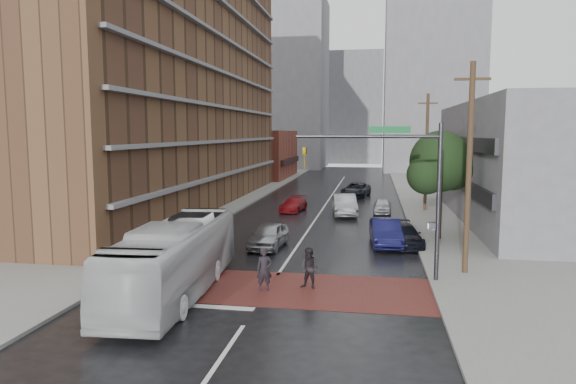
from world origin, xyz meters
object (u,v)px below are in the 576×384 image
(transit_bus, at_px, (176,259))
(pedestrian_a, at_px, (264,270))
(car_parked_far, at_px, (382,206))
(car_travel_a, at_px, (269,235))
(suv_travel, at_px, (356,190))
(car_parked_mid, at_px, (404,235))
(car_parked_near, at_px, (386,233))
(car_travel_c, at_px, (294,204))
(car_travel_b, at_px, (345,205))
(pedestrian_b, at_px, (310,268))

(transit_bus, xyz_separation_m, pedestrian_a, (3.55, 1.08, -0.60))
(transit_bus, xyz_separation_m, car_parked_far, (8.87, 23.64, -0.91))
(car_travel_a, height_order, suv_travel, car_travel_a)
(car_parked_mid, bearing_deg, transit_bus, -140.52)
(pedestrian_a, xyz_separation_m, car_parked_far, (5.31, 22.56, -0.31))
(pedestrian_a, bearing_deg, car_parked_mid, 33.09)
(car_parked_near, bearing_deg, car_parked_mid, 0.82)
(transit_bus, bearing_deg, pedestrian_a, 13.59)
(car_travel_c, distance_m, car_parked_mid, 15.03)
(pedestrian_a, relative_size, car_parked_far, 0.51)
(car_travel_a, bearing_deg, car_travel_b, 77.77)
(car_parked_mid, bearing_deg, suv_travel, 90.41)
(car_parked_far, bearing_deg, car_parked_mid, -83.02)
(transit_bus, height_order, car_parked_near, transit_bus)
(pedestrian_a, relative_size, car_parked_mid, 0.43)
(pedestrian_b, distance_m, car_parked_mid, 10.44)
(car_travel_b, bearing_deg, car_parked_mid, -76.32)
(pedestrian_a, distance_m, suv_travel, 33.55)
(pedestrian_a, xyz_separation_m, pedestrian_b, (1.88, 0.61, -0.03))
(transit_bus, distance_m, pedestrian_a, 3.76)
(transit_bus, xyz_separation_m, car_travel_b, (5.78, 21.97, -0.68))
(pedestrian_a, height_order, car_travel_c, pedestrian_a)
(pedestrian_b, relative_size, car_travel_b, 0.35)
(car_travel_a, height_order, car_parked_near, car_parked_near)
(pedestrian_b, bearing_deg, car_parked_far, 96.91)
(pedestrian_b, xyz_separation_m, car_parked_far, (3.43, 21.94, -0.28))
(pedestrian_b, bearing_deg, suv_travel, 104.37)
(pedestrian_a, bearing_deg, pedestrian_b, -6.19)
(car_travel_c, xyz_separation_m, car_parked_near, (7.56, -12.39, 0.19))
(pedestrian_b, bearing_deg, car_travel_c, 116.56)
(car_parked_mid, bearing_deg, pedestrian_a, -131.22)
(car_travel_a, relative_size, car_travel_b, 0.83)
(transit_bus, relative_size, pedestrian_a, 5.89)
(car_travel_a, bearing_deg, car_parked_near, 18.63)
(car_travel_c, relative_size, car_parked_mid, 0.93)
(pedestrian_a, height_order, pedestrian_b, pedestrian_a)
(car_parked_mid, bearing_deg, car_travel_b, 102.49)
(car_travel_b, xyz_separation_m, car_parked_near, (3.09, -10.97, -0.07))
(pedestrian_b, bearing_deg, transit_bus, -146.86)
(pedestrian_a, bearing_deg, car_parked_far, 52.45)
(suv_travel, xyz_separation_m, car_parked_near, (2.61, -23.52, 0.06))
(car_travel_a, bearing_deg, car_parked_mid, 17.38)
(car_travel_b, relative_size, car_parked_mid, 1.18)
(car_travel_c, xyz_separation_m, car_parked_far, (7.56, 0.25, 0.03))
(transit_bus, relative_size, car_parked_far, 2.98)
(suv_travel, relative_size, car_parked_near, 1.10)
(car_travel_a, bearing_deg, transit_bus, -98.49)
(car_parked_near, bearing_deg, pedestrian_b, -114.73)
(car_travel_b, distance_m, car_parked_mid, 11.65)
(transit_bus, bearing_deg, suv_travel, 76.39)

